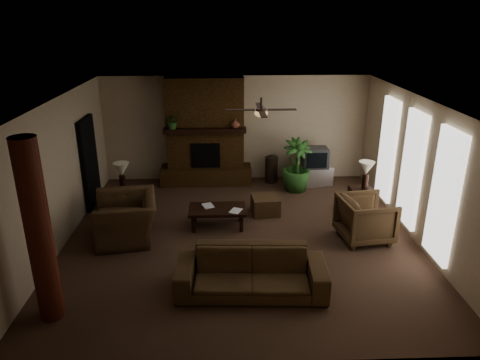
{
  "coord_description": "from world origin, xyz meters",
  "views": [
    {
      "loc": [
        -0.33,
        -8.11,
        4.31
      ],
      "look_at": [
        0.0,
        0.4,
        1.1
      ],
      "focal_mm": 33.33,
      "sensor_mm": 36.0,
      "label": 1
    }
  ],
  "objects_px": {
    "armchair_right": "(366,217)",
    "lamp_left": "(122,171)",
    "lamp_right": "(366,170)",
    "floor_plant": "(296,176)",
    "coffee_table": "(217,211)",
    "log_column": "(39,233)",
    "armchair_left": "(126,211)",
    "floor_vase": "(271,167)",
    "tv_stand": "(315,175)",
    "sofa": "(251,266)",
    "side_table_left": "(126,200)",
    "ottoman": "(265,205)",
    "side_table_right": "(361,199)"
  },
  "relations": [
    {
      "from": "sofa",
      "to": "floor_vase",
      "type": "relative_size",
      "value": 3.16
    },
    {
      "from": "floor_plant",
      "to": "lamp_left",
      "type": "bearing_deg",
      "value": -163.4
    },
    {
      "from": "log_column",
      "to": "floor_vase",
      "type": "relative_size",
      "value": 3.64
    },
    {
      "from": "armchair_left",
      "to": "floor_vase",
      "type": "relative_size",
      "value": 1.77
    },
    {
      "from": "armchair_left",
      "to": "lamp_left",
      "type": "bearing_deg",
      "value": -176.24
    },
    {
      "from": "side_table_left",
      "to": "side_table_right",
      "type": "height_order",
      "value": "same"
    },
    {
      "from": "ottoman",
      "to": "floor_vase",
      "type": "bearing_deg",
      "value": 80.27
    },
    {
      "from": "armchair_left",
      "to": "ottoman",
      "type": "relative_size",
      "value": 2.27
    },
    {
      "from": "armchair_left",
      "to": "lamp_right",
      "type": "relative_size",
      "value": 2.09
    },
    {
      "from": "lamp_left",
      "to": "sofa",
      "type": "bearing_deg",
      "value": -49.74
    },
    {
      "from": "ottoman",
      "to": "floor_vase",
      "type": "relative_size",
      "value": 0.78
    },
    {
      "from": "armchair_left",
      "to": "floor_vase",
      "type": "bearing_deg",
      "value": 123.37
    },
    {
      "from": "armchair_right",
      "to": "lamp_right",
      "type": "xyz_separation_m",
      "value": [
        0.37,
        1.36,
        0.5
      ]
    },
    {
      "from": "floor_vase",
      "to": "lamp_left",
      "type": "relative_size",
      "value": 1.18
    },
    {
      "from": "lamp_left",
      "to": "side_table_right",
      "type": "bearing_deg",
      "value": -1.01
    },
    {
      "from": "ottoman",
      "to": "floor_plant",
      "type": "height_order",
      "value": "floor_plant"
    },
    {
      "from": "coffee_table",
      "to": "floor_vase",
      "type": "relative_size",
      "value": 1.56
    },
    {
      "from": "floor_plant",
      "to": "armchair_right",
      "type": "bearing_deg",
      "value": -70.25
    },
    {
      "from": "armchair_left",
      "to": "armchair_right",
      "type": "bearing_deg",
      "value": 77.01
    },
    {
      "from": "sofa",
      "to": "floor_plant",
      "type": "xyz_separation_m",
      "value": [
        1.42,
        4.41,
        -0.1
      ]
    },
    {
      "from": "tv_stand",
      "to": "floor_vase",
      "type": "xyz_separation_m",
      "value": [
        -1.14,
        0.2,
        0.18
      ]
    },
    {
      "from": "armchair_left",
      "to": "floor_plant",
      "type": "distance_m",
      "value": 4.55
    },
    {
      "from": "armchair_left",
      "to": "side_table_left",
      "type": "bearing_deg",
      "value": -178.03
    },
    {
      "from": "sofa",
      "to": "ottoman",
      "type": "xyz_separation_m",
      "value": [
        0.51,
        3.03,
        -0.28
      ]
    },
    {
      "from": "lamp_left",
      "to": "lamp_right",
      "type": "relative_size",
      "value": 1.0
    },
    {
      "from": "lamp_left",
      "to": "coffee_table",
      "type": "bearing_deg",
      "value": -20.68
    },
    {
      "from": "coffee_table",
      "to": "floor_plant",
      "type": "relative_size",
      "value": 0.89
    },
    {
      "from": "sofa",
      "to": "lamp_left",
      "type": "relative_size",
      "value": 3.75
    },
    {
      "from": "ottoman",
      "to": "floor_vase",
      "type": "xyz_separation_m",
      "value": [
        0.34,
        2.0,
        0.23
      ]
    },
    {
      "from": "tv_stand",
      "to": "floor_plant",
      "type": "bearing_deg",
      "value": -157.2
    },
    {
      "from": "sofa",
      "to": "tv_stand",
      "type": "distance_m",
      "value": 5.22
    },
    {
      "from": "armchair_left",
      "to": "armchair_right",
      "type": "distance_m",
      "value": 4.79
    },
    {
      "from": "armchair_right",
      "to": "tv_stand",
      "type": "relative_size",
      "value": 1.17
    },
    {
      "from": "log_column",
      "to": "side_table_left",
      "type": "distance_m",
      "value": 3.94
    },
    {
      "from": "ottoman",
      "to": "log_column",
      "type": "bearing_deg",
      "value": -135.08
    },
    {
      "from": "sofa",
      "to": "side_table_right",
      "type": "relative_size",
      "value": 4.43
    },
    {
      "from": "armchair_right",
      "to": "coffee_table",
      "type": "bearing_deg",
      "value": 68.96
    },
    {
      "from": "coffee_table",
      "to": "lamp_left",
      "type": "relative_size",
      "value": 1.85
    },
    {
      "from": "armchair_right",
      "to": "lamp_left",
      "type": "distance_m",
      "value": 5.33
    },
    {
      "from": "lamp_left",
      "to": "side_table_right",
      "type": "distance_m",
      "value": 5.47
    },
    {
      "from": "armchair_left",
      "to": "tv_stand",
      "type": "height_order",
      "value": "armchair_left"
    },
    {
      "from": "floor_plant",
      "to": "lamp_right",
      "type": "distance_m",
      "value": 2.01
    },
    {
      "from": "log_column",
      "to": "lamp_right",
      "type": "relative_size",
      "value": 4.31
    },
    {
      "from": "floor_plant",
      "to": "side_table_left",
      "type": "bearing_deg",
      "value": -164.01
    },
    {
      "from": "ottoman",
      "to": "tv_stand",
      "type": "distance_m",
      "value": 2.33
    },
    {
      "from": "armchair_right",
      "to": "coffee_table",
      "type": "xyz_separation_m",
      "value": [
        -2.97,
        0.68,
        -0.12
      ]
    },
    {
      "from": "coffee_table",
      "to": "tv_stand",
      "type": "bearing_deg",
      "value": 43.47
    },
    {
      "from": "armchair_right",
      "to": "lamp_left",
      "type": "xyz_separation_m",
      "value": [
        -5.09,
        1.48,
        0.5
      ]
    },
    {
      "from": "ottoman",
      "to": "floor_vase",
      "type": "height_order",
      "value": "floor_vase"
    },
    {
      "from": "lamp_left",
      "to": "lamp_right",
      "type": "xyz_separation_m",
      "value": [
        5.46,
        -0.12,
        0.0
      ]
    }
  ]
}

